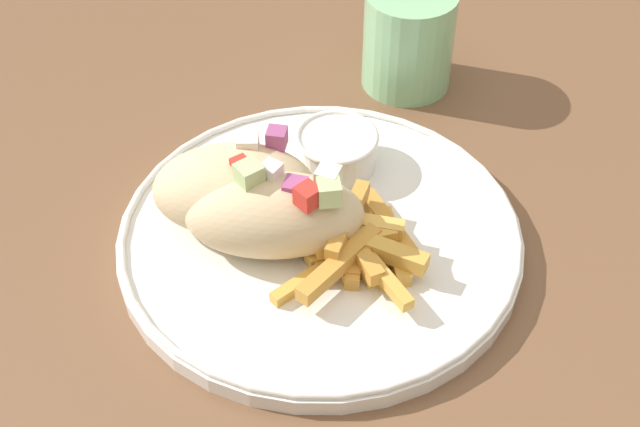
{
  "coord_description": "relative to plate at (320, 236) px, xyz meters",
  "views": [
    {
      "loc": [
        0.02,
        -0.52,
        1.23
      ],
      "look_at": [
        -0.03,
        -0.04,
        0.75
      ],
      "focal_mm": 50.0,
      "sensor_mm": 36.0,
      "label": 1
    }
  ],
  "objects": [
    {
      "name": "pita_sandwich_near",
      "position": [
        -0.03,
        -0.02,
        0.04
      ],
      "size": [
        0.14,
        0.09,
        0.07
      ],
      "rotation": [
        0.0,
        0.0,
        0.13
      ],
      "color": "beige",
      "rests_on": "plate"
    },
    {
      "name": "sauce_ramekin",
      "position": [
        0.01,
        0.08,
        0.02
      ],
      "size": [
        0.07,
        0.07,
        0.03
      ],
      "color": "white",
      "rests_on": "plate"
    },
    {
      "name": "fries_pile",
      "position": [
        0.03,
        -0.02,
        0.02
      ],
      "size": [
        0.11,
        0.13,
        0.03
      ],
      "color": "gold",
      "rests_on": "plate"
    },
    {
      "name": "plate",
      "position": [
        0.0,
        0.0,
        0.0
      ],
      "size": [
        0.32,
        0.32,
        0.02
      ],
      "color": "white",
      "rests_on": "table"
    },
    {
      "name": "table",
      "position": [
        0.03,
        0.04,
        -0.07
      ],
      "size": [
        1.51,
        1.51,
        0.72
      ],
      "color": "brown",
      "rests_on": "ground_plane"
    },
    {
      "name": "water_glass",
      "position": [
        0.06,
        0.22,
        0.03
      ],
      "size": [
        0.08,
        0.08,
        0.1
      ],
      "color": "#8CCC93",
      "rests_on": "table"
    },
    {
      "name": "pita_sandwich_far",
      "position": [
        -0.07,
        0.01,
        0.04
      ],
      "size": [
        0.14,
        0.1,
        0.07
      ],
      "rotation": [
        0.0,
        0.0,
        0.13
      ],
      "color": "beige",
      "rests_on": "plate"
    }
  ]
}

